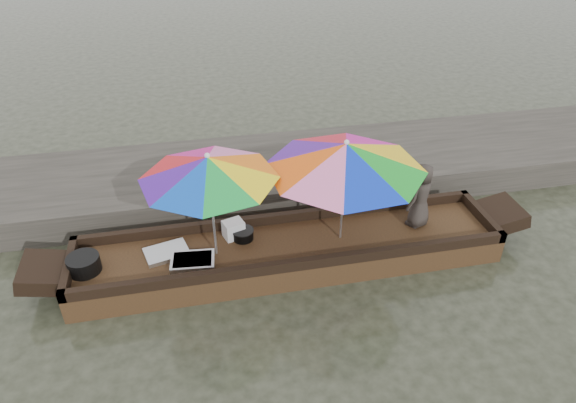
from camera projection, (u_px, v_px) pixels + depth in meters
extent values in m
plane|color=black|center=(289.00, 263.00, 7.44)|extent=(80.00, 80.00, 0.00)
cube|color=#2D2B26|center=(264.00, 174.00, 9.11)|extent=(22.00, 2.20, 0.50)
cube|color=black|center=(289.00, 253.00, 7.34)|extent=(6.01, 1.20, 0.35)
cylinder|color=black|center=(84.00, 264.00, 6.70)|extent=(0.42, 0.42, 0.22)
cube|color=silver|center=(193.00, 262.00, 6.85)|extent=(0.61, 0.45, 0.09)
cube|color=silver|center=(167.00, 252.00, 7.04)|extent=(0.66, 0.53, 0.06)
cylinder|color=black|center=(243.00, 235.00, 7.31)|extent=(0.29, 0.29, 0.14)
cube|color=silver|center=(233.00, 229.00, 7.32)|extent=(0.33, 0.29, 0.26)
imported|color=#2F2925|center=(421.00, 195.00, 7.38)|extent=(0.59, 0.55, 1.00)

